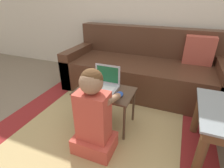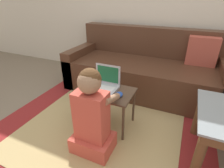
{
  "view_description": "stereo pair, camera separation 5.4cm",
  "coord_description": "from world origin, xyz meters",
  "px_view_note": "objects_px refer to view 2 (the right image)",
  "views": [
    {
      "loc": [
        0.51,
        -1.17,
        1.24
      ],
      "look_at": [
        -0.06,
        0.25,
        0.47
      ],
      "focal_mm": 28.0,
      "sensor_mm": 36.0,
      "label": 1
    },
    {
      "loc": [
        0.56,
        -1.15,
        1.24
      ],
      "look_at": [
        -0.06,
        0.25,
        0.47
      ],
      "focal_mm": 28.0,
      "sensor_mm": 36.0,
      "label": 2
    }
  ],
  "objects_px": {
    "couch": "(145,70)",
    "laptop": "(105,85)",
    "laptop_desk": "(105,95)",
    "computer_mouse": "(119,95)",
    "person_seated": "(92,117)"
  },
  "relations": [
    {
      "from": "computer_mouse",
      "to": "couch",
      "type": "bearing_deg",
      "value": 89.74
    },
    {
      "from": "couch",
      "to": "laptop",
      "type": "bearing_deg",
      "value": -101.84
    },
    {
      "from": "laptop_desk",
      "to": "person_seated",
      "type": "relative_size",
      "value": 0.73
    },
    {
      "from": "couch",
      "to": "person_seated",
      "type": "height_order",
      "value": "couch"
    },
    {
      "from": "laptop_desk",
      "to": "computer_mouse",
      "type": "bearing_deg",
      "value": -16.01
    },
    {
      "from": "laptop_desk",
      "to": "laptop",
      "type": "xyz_separation_m",
      "value": [
        -0.02,
        0.04,
        0.09
      ]
    },
    {
      "from": "laptop",
      "to": "couch",
      "type": "bearing_deg",
      "value": 78.16
    },
    {
      "from": "couch",
      "to": "laptop",
      "type": "distance_m",
      "value": 0.95
    },
    {
      "from": "couch",
      "to": "computer_mouse",
      "type": "distance_m",
      "value": 1.02
    },
    {
      "from": "couch",
      "to": "person_seated",
      "type": "xyz_separation_m",
      "value": [
        -0.11,
        -1.33,
        0.07
      ]
    },
    {
      "from": "computer_mouse",
      "to": "laptop",
      "type": "bearing_deg",
      "value": 154.11
    },
    {
      "from": "couch",
      "to": "computer_mouse",
      "type": "bearing_deg",
      "value": -90.26
    },
    {
      "from": "laptop",
      "to": "computer_mouse",
      "type": "relative_size",
      "value": 2.7
    },
    {
      "from": "person_seated",
      "to": "laptop_desk",
      "type": "bearing_deg",
      "value": 99.4
    },
    {
      "from": "computer_mouse",
      "to": "person_seated",
      "type": "distance_m",
      "value": 0.34
    }
  ]
}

